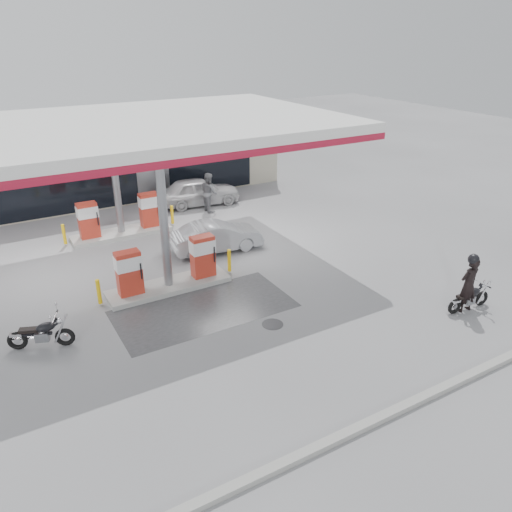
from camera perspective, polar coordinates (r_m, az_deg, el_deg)
The scene contains 15 objects.
ground at distance 17.02m, azimuth -7.46°, elevation -6.43°, with size 90.00×90.00×0.00m, color gray.
wet_patch at distance 17.18m, azimuth -5.93°, elevation -6.02°, with size 6.00×3.00×0.00m, color #4C4C4F.
drain_cover at distance 16.27m, azimuth 1.90°, elevation -7.80°, with size 0.70×0.70×0.01m, color #38383A.
kerb at distance 12.12m, azimuth 6.64°, elevation -21.11°, with size 28.00×0.25×0.15m, color gray.
store_building at distance 30.76m, azimuth -19.66°, elevation 10.63°, with size 22.00×8.22×4.00m.
canopy at distance 19.66m, azimuth -14.25°, elevation 13.79°, with size 16.00×10.02×5.51m.
pump_island_near at distance 18.34m, azimuth -10.05°, elevation -1.69°, with size 5.14×1.30×1.78m.
pump_island_far at distance 23.65m, azimuth -15.24°, elevation 3.94°, with size 5.14×1.30×1.78m.
main_motorcycle at distance 18.36m, azimuth 23.21°, elevation -4.48°, with size 1.80×0.69×0.92m.
biker_main at distance 17.97m, azimuth 23.12°, elevation -3.04°, with size 0.71×0.47×1.96m, color black.
parked_motorcycle at distance 16.27m, azimuth -23.29°, elevation -8.23°, with size 1.86×1.03×1.00m.
sedan_white at distance 27.11m, azimuth -6.56°, elevation 7.35°, with size 1.74×4.33×1.48m, color silver.
attendant at distance 26.00m, azimuth -5.40°, elevation 7.27°, with size 0.98×0.76×2.02m, color #5B5C61.
hatchback_silver at distance 21.27m, azimuth -4.55°, elevation 2.21°, with size 1.35×3.88×1.28m, color #9EA1A6.
parked_car_right at distance 30.28m, azimuth -7.59°, elevation 8.90°, with size 2.05×4.44×1.23m, color #161E4B.
Camera 1 is at (-5.33, -13.60, 8.73)m, focal length 35.00 mm.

